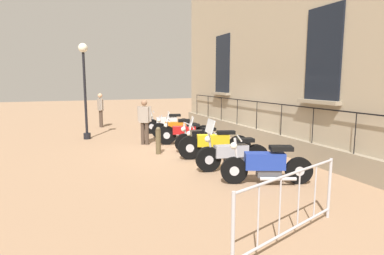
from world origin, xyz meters
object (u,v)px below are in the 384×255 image
Objects in this scene: motorcycle_white at (168,123)px; crowd_barrier at (290,204)px; bollard at (158,140)px; motorcycle_black at (202,139)px; motorcycle_orange at (176,128)px; motorcycle_blue at (266,165)px; motorcycle_yellow at (214,144)px; motorcycle_silver at (232,154)px; pedestrian_standing at (145,119)px; pedestrian_walking at (101,108)px; lamppost at (85,81)px; motorcycle_red at (185,133)px.

motorcycle_white is 0.88× the size of crowd_barrier.
motorcycle_black is at bearing 177.50° from bollard.
motorcycle_orange is at bearing -89.64° from motorcycle_black.
motorcycle_black is 3.75m from motorcycle_blue.
crowd_barrier reaches higher than motorcycle_black.
motorcycle_yellow reaches higher than motorcycle_white.
motorcycle_white is at bearing -111.34° from bollard.
crowd_barrier reaches higher than bollard.
motorcycle_blue reaches higher than motorcycle_white.
motorcycle_blue reaches higher than motorcycle_black.
motorcycle_orange is 6.34m from motorcycle_blue.
motorcycle_blue is (0.01, 3.75, 0.03)m from motorcycle_black.
crowd_barrier is (1.23, 6.12, 0.16)m from motorcycle_black.
crowd_barrier is at bearing 74.05° from motorcycle_silver.
motorcycle_silver is (0.09, 1.28, -0.02)m from motorcycle_yellow.
motorcycle_blue is at bearing 91.91° from motorcycle_yellow.
pedestrian_standing reaches higher than motorcycle_yellow.
motorcycle_white is 10.08m from crowd_barrier.
pedestrian_standing is at bearing 54.30° from motorcycle_white.
motorcycle_black is at bearing -94.31° from motorcycle_silver.
pedestrian_walking is (1.08, -6.88, 0.52)m from bollard.
bollard is at bearing -68.87° from motorcycle_blue.
pedestrian_walking reaches higher than pedestrian_standing.
motorcycle_blue is at bearing 111.13° from bollard.
lamppost is at bearing 74.70° from pedestrian_walking.
motorcycle_white is at bearing 129.96° from pedestrian_walking.
motorcycle_blue is 1.16× the size of pedestrian_walking.
motorcycle_silver reaches higher than motorcycle_orange.
motorcycle_yellow is at bearing 85.14° from motorcycle_black.
lamppost is at bearing -62.10° from motorcycle_silver.
motorcycle_orange is at bearing 120.34° from pedestrian_walking.
pedestrian_walking reaches higher than motorcycle_black.
motorcycle_red is at bearing 86.81° from motorcycle_white.
pedestrian_walking is (2.42, -5.68, 0.54)m from motorcycle_red.
pedestrian_walking reaches higher than motorcycle_silver.
motorcycle_orange is at bearing -95.52° from motorcycle_red.
motorcycle_blue is at bearing 89.89° from motorcycle_white.
crowd_barrier is (-2.22, 9.83, -1.74)m from lamppost.
lamppost reaches higher than motorcycle_silver.
pedestrian_standing is at bearing -48.68° from motorcycle_black.
pedestrian_walking is at bearing -59.66° from motorcycle_orange.
motorcycle_white is 3.93m from lamppost.
crowd_barrier is 7.88m from pedestrian_standing.
motorcycle_white is at bearing -93.19° from motorcycle_red.
lamppost is 1.59× the size of crowd_barrier.
motorcycle_red is 1.55m from pedestrian_standing.
motorcycle_yellow is 0.57× the size of lamppost.
bollard is (0.26, -6.19, -0.12)m from crowd_barrier.
motorcycle_silver is (0.19, 6.34, -0.02)m from motorcycle_white.
pedestrian_walking reaches higher than motorcycle_orange.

